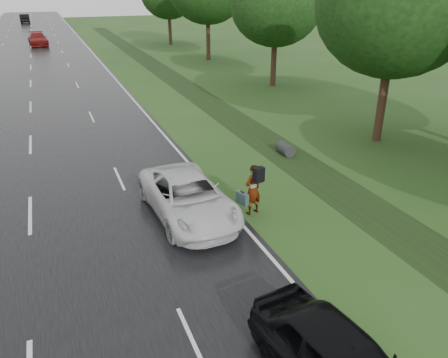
% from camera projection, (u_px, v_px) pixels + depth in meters
% --- Properties ---
extents(road, '(14.00, 180.00, 0.04)m').
position_uv_depth(road, '(31.00, 60.00, 46.88)').
color(road, black).
rests_on(road, ground).
extents(edge_stripe_east, '(0.12, 180.00, 0.01)m').
position_uv_depth(edge_stripe_east, '(95.00, 56.00, 49.17)').
color(edge_stripe_east, silver).
rests_on(edge_stripe_east, road).
extents(center_line, '(0.12, 180.00, 0.01)m').
position_uv_depth(center_line, '(31.00, 60.00, 46.87)').
color(center_line, silver).
rests_on(center_line, road).
extents(drainage_ditch, '(2.20, 120.00, 0.56)m').
position_uv_depth(drainage_ditch, '(220.00, 109.00, 28.57)').
color(drainage_ditch, black).
rests_on(drainage_ditch, ground).
extents(tree_east_b, '(7.60, 7.60, 10.11)m').
position_uv_depth(tree_east_b, '(397.00, 4.00, 20.36)').
color(tree_east_b, '#3E2519').
rests_on(tree_east_b, ground).
extents(tree_east_c, '(7.00, 7.00, 9.29)m').
position_uv_depth(tree_east_c, '(276.00, 4.00, 32.83)').
color(tree_east_c, '#3E2519').
rests_on(tree_east_c, ground).
extents(pedestrian, '(0.97, 0.74, 1.88)m').
position_uv_depth(pedestrian, '(253.00, 189.00, 15.36)').
color(pedestrian, '#A5998C').
rests_on(pedestrian, ground).
extents(white_pickup, '(2.66, 5.37, 1.46)m').
position_uv_depth(white_pickup, '(188.00, 197.00, 15.24)').
color(white_pickup, silver).
rests_on(white_pickup, road).
extents(far_car_red, '(2.60, 5.64, 1.60)m').
position_uv_depth(far_car_red, '(38.00, 39.00, 57.26)').
color(far_car_red, maroon).
rests_on(far_car_red, road).
extents(far_car_dark, '(1.81, 5.09, 1.67)m').
position_uv_depth(far_car_dark, '(25.00, 18.00, 89.81)').
color(far_car_dark, black).
rests_on(far_car_dark, road).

